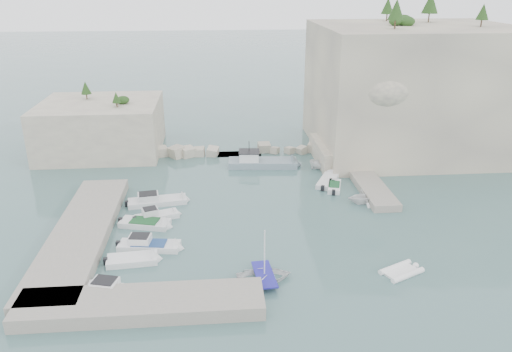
{
  "coord_description": "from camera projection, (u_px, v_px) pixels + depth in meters",
  "views": [
    {
      "loc": [
        -4.16,
        -43.56,
        22.79
      ],
      "look_at": [
        0.0,
        6.0,
        3.0
      ],
      "focal_mm": 35.0,
      "sensor_mm": 36.0,
      "label": 1
    }
  ],
  "objects": [
    {
      "name": "cliff_terrace",
      "position": [
        346.0,
        152.0,
        66.29
      ],
      "size": [
        8.0,
        10.0,
        2.5
      ],
      "primitive_type": "cube",
      "color": "beige",
      "rests_on": "ground"
    },
    {
      "name": "tender_east_c",
      "position": [
        328.0,
        183.0,
        59.57
      ],
      "size": [
        3.98,
        5.7,
        0.7
      ],
      "primitive_type": null,
      "rotation": [
        0.0,
        0.0,
        1.12
      ],
      "color": "silver",
      "rests_on": "ground"
    },
    {
      "name": "ledge_east",
      "position": [
        366.0,
        180.0,
        59.24
      ],
      "size": [
        3.0,
        16.0,
        0.8
      ],
      "primitive_type": "cube",
      "color": "#9E9689",
      "rests_on": "ground"
    },
    {
      "name": "rowboat_mast",
      "position": [
        265.0,
        252.0,
        39.53
      ],
      "size": [
        0.1,
        0.1,
        4.2
      ],
      "primitive_type": "cylinder",
      "color": "white",
      "rests_on": "rowboat"
    },
    {
      "name": "motorboat_b",
      "position": [
        157.0,
        219.0,
        50.69
      ],
      "size": [
        4.99,
        3.01,
        1.4
      ],
      "primitive_type": null,
      "rotation": [
        0.0,
        0.0,
        0.33
      ],
      "color": "silver",
      "rests_on": "ground"
    },
    {
      "name": "outcrop_west",
      "position": [
        102.0,
        127.0,
        69.37
      ],
      "size": [
        16.0,
        14.0,
        7.0
      ],
      "primitive_type": "cube",
      "color": "beige",
      "rests_on": "ground"
    },
    {
      "name": "motorboat_a",
      "position": [
        158.0,
        204.0,
        54.11
      ],
      "size": [
        7.07,
        3.02,
        1.4
      ],
      "primitive_type": null,
      "rotation": [
        0.0,
        0.0,
        0.15
      ],
      "color": "silver",
      "rests_on": "ground"
    },
    {
      "name": "motorboat_d",
      "position": [
        150.0,
        249.0,
        45.12
      ],
      "size": [
        6.24,
        2.64,
        1.4
      ],
      "primitive_type": null,
      "rotation": [
        0.0,
        0.0,
        -0.14
      ],
      "color": "silver",
      "rests_on": "ground"
    },
    {
      "name": "inflatable_dinghy",
      "position": [
        401.0,
        273.0,
        41.37
      ],
      "size": [
        4.16,
        3.28,
        0.44
      ],
      "primitive_type": null,
      "rotation": [
        0.0,
        0.0,
        0.46
      ],
      "color": "white",
      "rests_on": "ground"
    },
    {
      "name": "motorboat_c",
      "position": [
        145.0,
        226.0,
        49.26
      ],
      "size": [
        5.69,
        3.23,
        0.7
      ],
      "primitive_type": null,
      "rotation": [
        0.0,
        0.0,
        -0.25
      ],
      "color": "silver",
      "rests_on": "ground"
    },
    {
      "name": "quay_south",
      "position": [
        141.0,
        304.0,
        36.52
      ],
      "size": [
        18.0,
        4.0,
        1.1
      ],
      "primitive_type": "cube",
      "color": "#9E9689",
      "rests_on": "ground"
    },
    {
      "name": "tender_east_b",
      "position": [
        334.0,
        189.0,
        57.88
      ],
      "size": [
        2.41,
        4.22,
        0.7
      ],
      "primitive_type": null,
      "rotation": [
        0.0,
        0.0,
        1.29
      ],
      "color": "white",
      "rests_on": "ground"
    },
    {
      "name": "work_boat",
      "position": [
        263.0,
        166.0,
        64.86
      ],
      "size": [
        9.9,
        3.64,
        2.2
      ],
      "primitive_type": null,
      "rotation": [
        0.0,
        0.0,
        -0.08
      ],
      "color": "slate",
      "rests_on": "ground"
    },
    {
      "name": "rowboat",
      "position": [
        264.0,
        280.0,
        40.48
      ],
      "size": [
        4.76,
        3.61,
        0.93
      ],
      "primitive_type": "imported",
      "rotation": [
        0.0,
        0.0,
        1.67
      ],
      "color": "white",
      "rests_on": "ground"
    },
    {
      "name": "tender_east_a",
      "position": [
        362.0,
        203.0,
        54.24
      ],
      "size": [
        3.8,
        3.41,
        1.79
      ],
      "primitive_type": "imported",
      "rotation": [
        0.0,
        0.0,
        1.72
      ],
      "color": "white",
      "rests_on": "ground"
    },
    {
      "name": "motorboat_e",
      "position": [
        133.0,
        262.0,
        42.93
      ],
      "size": [
        4.85,
        2.35,
        0.7
      ],
      "primitive_type": null,
      "rotation": [
        0.0,
        0.0,
        0.09
      ],
      "color": "white",
      "rests_on": "ground"
    },
    {
      "name": "motorboat_f",
      "position": [
        116.0,
        295.0,
        38.46
      ],
      "size": [
        6.36,
        3.33,
        1.4
      ],
      "primitive_type": null,
      "rotation": [
        0.0,
        0.0,
        -0.26
      ],
      "color": "white",
      "rests_on": "ground"
    },
    {
      "name": "tender_east_d",
      "position": [
        325.0,
        169.0,
        63.83
      ],
      "size": [
        4.13,
        2.15,
        1.52
      ],
      "primitive_type": "imported",
      "rotation": [
        0.0,
        0.0,
        1.39
      ],
      "color": "white",
      "rests_on": "ground"
    },
    {
      "name": "vegetation",
      "position": [
        378.0,
        17.0,
        66.43
      ],
      "size": [
        53.48,
        13.88,
        13.4
      ],
      "color": "#1E4219",
      "rests_on": "ground"
    },
    {
      "name": "cliff_east",
      "position": [
        411.0,
        89.0,
        69.02
      ],
      "size": [
        26.0,
        22.0,
        17.0
      ],
      "primitive_type": "cube",
      "color": "beige",
      "rests_on": "ground"
    },
    {
      "name": "ground",
      "position": [
        261.0,
        227.0,
        49.08
      ],
      "size": [
        400.0,
        400.0,
        0.0
      ],
      "primitive_type": "plane",
      "color": "#476A69",
      "rests_on": "ground"
    },
    {
      "name": "breakwater",
      "position": [
        239.0,
        149.0,
        69.11
      ],
      "size": [
        28.0,
        3.0,
        1.4
      ],
      "primitive_type": "cube",
      "color": "beige",
      "rests_on": "ground"
    },
    {
      "name": "quay_west",
      "position": [
        81.0,
        233.0,
        46.63
      ],
      "size": [
        5.0,
        24.0,
        1.1
      ],
      "primitive_type": "cube",
      "color": "#9E9689",
      "rests_on": "ground"
    }
  ]
}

